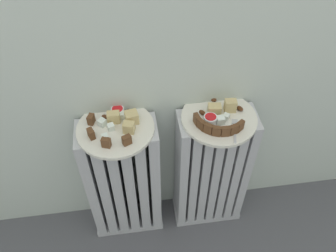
# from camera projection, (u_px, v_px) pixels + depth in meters

# --- Properties ---
(radiator_left) EXTENTS (0.30, 0.14, 0.62)m
(radiator_left) POSITION_uv_depth(u_px,v_px,m) (124.00, 182.00, 1.44)
(radiator_left) COLOR #B2B2B7
(radiator_left) RESTS_ON ground_plane
(radiator_right) EXTENTS (0.30, 0.14, 0.62)m
(radiator_right) POSITION_uv_depth(u_px,v_px,m) (211.00, 172.00, 1.47)
(radiator_right) COLOR #B2B2B7
(radiator_right) RESTS_ON ground_plane
(plate_left) EXTENTS (0.26, 0.26, 0.01)m
(plate_left) POSITION_uv_depth(u_px,v_px,m) (116.00, 129.00, 1.20)
(plate_left) COLOR silver
(plate_left) RESTS_ON radiator_left
(plate_right) EXTENTS (0.26, 0.26, 0.01)m
(plate_right) POSITION_uv_depth(u_px,v_px,m) (219.00, 118.00, 1.24)
(plate_right) COLOR silver
(plate_right) RESTS_ON radiator_right
(dark_cake_slice_left_0) EXTENTS (0.03, 0.03, 0.03)m
(dark_cake_slice_left_0) POSITION_uv_depth(u_px,v_px,m) (91.00, 119.00, 1.20)
(dark_cake_slice_left_0) COLOR #56351E
(dark_cake_slice_left_0) RESTS_ON plate_left
(dark_cake_slice_left_1) EXTENTS (0.03, 0.03, 0.03)m
(dark_cake_slice_left_1) POSITION_uv_depth(u_px,v_px,m) (91.00, 134.00, 1.16)
(dark_cake_slice_left_1) COLOR #56351E
(dark_cake_slice_left_1) RESTS_ON plate_left
(dark_cake_slice_left_2) EXTENTS (0.03, 0.03, 0.03)m
(dark_cake_slice_left_2) POSITION_uv_depth(u_px,v_px,m) (106.00, 143.00, 1.13)
(dark_cake_slice_left_2) COLOR #56351E
(dark_cake_slice_left_2) RESTS_ON plate_left
(dark_cake_slice_left_3) EXTENTS (0.03, 0.03, 0.03)m
(dark_cake_slice_left_3) POSITION_uv_depth(u_px,v_px,m) (127.00, 140.00, 1.14)
(dark_cake_slice_left_3) COLOR #56351E
(dark_cake_slice_left_3) RESTS_ON plate_left
(marble_cake_slice_left_0) EXTENTS (0.04, 0.03, 0.04)m
(marble_cake_slice_left_0) POSITION_uv_depth(u_px,v_px,m) (114.00, 117.00, 1.20)
(marble_cake_slice_left_0) COLOR tan
(marble_cake_slice_left_0) RESTS_ON plate_left
(marble_cake_slice_left_1) EXTENTS (0.05, 0.05, 0.04)m
(marble_cake_slice_left_1) POSITION_uv_depth(u_px,v_px,m) (132.00, 117.00, 1.20)
(marble_cake_slice_left_1) COLOR tan
(marble_cake_slice_left_1) RESTS_ON plate_left
(marble_cake_slice_left_2) EXTENTS (0.04, 0.04, 0.04)m
(marble_cake_slice_left_2) POSITION_uv_depth(u_px,v_px,m) (129.00, 127.00, 1.17)
(marble_cake_slice_left_2) COLOR tan
(marble_cake_slice_left_2) RESTS_ON plate_left
(turkish_delight_left_0) EXTENTS (0.03, 0.03, 0.02)m
(turkish_delight_left_0) POSITION_uv_depth(u_px,v_px,m) (111.00, 127.00, 1.19)
(turkish_delight_left_0) COLOR white
(turkish_delight_left_0) RESTS_ON plate_left
(turkish_delight_left_1) EXTENTS (0.03, 0.03, 0.02)m
(turkish_delight_left_1) POSITION_uv_depth(u_px,v_px,m) (102.00, 123.00, 1.20)
(turkish_delight_left_1) COLOR white
(turkish_delight_left_1) RESTS_ON plate_left
(turkish_delight_left_2) EXTENTS (0.03, 0.03, 0.02)m
(turkish_delight_left_2) POSITION_uv_depth(u_px,v_px,m) (123.00, 115.00, 1.22)
(turkish_delight_left_2) COLOR white
(turkish_delight_left_2) RESTS_ON plate_left
(turkish_delight_left_3) EXTENTS (0.03, 0.03, 0.02)m
(turkish_delight_left_3) POSITION_uv_depth(u_px,v_px,m) (105.00, 137.00, 1.15)
(turkish_delight_left_3) COLOR white
(turkish_delight_left_3) RESTS_ON plate_left
(medjool_date_left_0) EXTENTS (0.02, 0.03, 0.01)m
(medjool_date_left_0) POSITION_uv_depth(u_px,v_px,m) (129.00, 112.00, 1.24)
(medjool_date_left_0) COLOR #4C2814
(medjool_date_left_0) RESTS_ON plate_left
(medjool_date_left_1) EXTENTS (0.03, 0.03, 0.01)m
(medjool_date_left_1) POSITION_uv_depth(u_px,v_px,m) (105.00, 117.00, 1.22)
(medjool_date_left_1) COLOR #4C2814
(medjool_date_left_1) RESTS_ON plate_left
(jam_bowl_left) EXTENTS (0.05, 0.05, 0.02)m
(jam_bowl_left) POSITION_uv_depth(u_px,v_px,m) (118.00, 111.00, 1.23)
(jam_bowl_left) COLOR white
(jam_bowl_left) RESTS_ON plate_left
(dark_cake_slice_right_0) EXTENTS (0.02, 0.03, 0.04)m
(dark_cake_slice_right_0) POSITION_uv_depth(u_px,v_px,m) (197.00, 119.00, 1.20)
(dark_cake_slice_right_0) COLOR #56351E
(dark_cake_slice_right_0) RESTS_ON plate_right
(dark_cake_slice_right_1) EXTENTS (0.03, 0.03, 0.04)m
(dark_cake_slice_right_1) POSITION_uv_depth(u_px,v_px,m) (201.00, 125.00, 1.18)
(dark_cake_slice_right_1) COLOR #56351E
(dark_cake_slice_right_1) RESTS_ON plate_right
(dark_cake_slice_right_2) EXTENTS (0.03, 0.03, 0.04)m
(dark_cake_slice_right_2) POSITION_uv_depth(u_px,v_px,m) (208.00, 129.00, 1.17)
(dark_cake_slice_right_2) COLOR #56351E
(dark_cake_slice_right_2) RESTS_ON plate_right
(dark_cake_slice_right_3) EXTENTS (0.03, 0.02, 0.04)m
(dark_cake_slice_right_3) POSITION_uv_depth(u_px,v_px,m) (217.00, 131.00, 1.16)
(dark_cake_slice_right_3) COLOR #56351E
(dark_cake_slice_right_3) RESTS_ON plate_right
(dark_cake_slice_right_4) EXTENTS (0.03, 0.02, 0.04)m
(dark_cake_slice_right_4) POSITION_uv_depth(u_px,v_px,m) (225.00, 131.00, 1.16)
(dark_cake_slice_right_4) COLOR #56351E
(dark_cake_slice_right_4) RESTS_ON plate_right
(dark_cake_slice_right_5) EXTENTS (0.03, 0.02, 0.04)m
(dark_cake_slice_right_5) POSITION_uv_depth(u_px,v_px,m) (234.00, 130.00, 1.17)
(dark_cake_slice_right_5) COLOR #56351E
(dark_cake_slice_right_5) RESTS_ON plate_right
(dark_cake_slice_right_6) EXTENTS (0.03, 0.03, 0.04)m
(dark_cake_slice_right_6) POSITION_uv_depth(u_px,v_px,m) (240.00, 126.00, 1.18)
(dark_cake_slice_right_6) COLOR #56351E
(dark_cake_slice_right_6) RESTS_ON plate_right
(marble_cake_slice_right_0) EXTENTS (0.05, 0.04, 0.04)m
(marble_cake_slice_right_0) POSITION_uv_depth(u_px,v_px,m) (214.00, 110.00, 1.23)
(marble_cake_slice_right_0) COLOR tan
(marble_cake_slice_right_0) RESTS_ON plate_right
(marble_cake_slice_right_1) EXTENTS (0.04, 0.03, 0.05)m
(marble_cake_slice_right_1) POSITION_uv_depth(u_px,v_px,m) (230.00, 106.00, 1.24)
(marble_cake_slice_right_1) COLOR tan
(marble_cake_slice_right_1) RESTS_ON plate_right
(turkish_delight_right_0) EXTENTS (0.03, 0.03, 0.03)m
(turkish_delight_right_0) POSITION_uv_depth(u_px,v_px,m) (220.00, 120.00, 1.20)
(turkish_delight_right_0) COLOR white
(turkish_delight_right_0) RESTS_ON plate_right
(turkish_delight_right_1) EXTENTS (0.03, 0.03, 0.02)m
(turkish_delight_right_1) POSITION_uv_depth(u_px,v_px,m) (226.00, 117.00, 1.22)
(turkish_delight_right_1) COLOR white
(turkish_delight_right_1) RESTS_ON plate_right
(medjool_date_right_0) EXTENTS (0.03, 0.03, 0.02)m
(medjool_date_right_0) POSITION_uv_depth(u_px,v_px,m) (213.00, 99.00, 1.28)
(medjool_date_right_0) COLOR #4C2814
(medjool_date_right_0) RESTS_ON plate_right
(medjool_date_right_1) EXTENTS (0.03, 0.03, 0.02)m
(medjool_date_right_1) POSITION_uv_depth(u_px,v_px,m) (202.00, 113.00, 1.24)
(medjool_date_right_1) COLOR #4C2814
(medjool_date_right_1) RESTS_ON plate_right
(medjool_date_right_2) EXTENTS (0.03, 0.03, 0.02)m
(medjool_date_right_2) POSITION_uv_depth(u_px,v_px,m) (240.00, 108.00, 1.25)
(medjool_date_right_2) COLOR #4C2814
(medjool_date_right_2) RESTS_ON plate_right
(jam_bowl_right) EXTENTS (0.05, 0.05, 0.03)m
(jam_bowl_right) POSITION_uv_depth(u_px,v_px,m) (210.00, 119.00, 1.21)
(jam_bowl_right) COLOR white
(jam_bowl_right) RESTS_ON plate_right
(fork) EXTENTS (0.04, 0.11, 0.00)m
(fork) POSITION_uv_depth(u_px,v_px,m) (235.00, 129.00, 1.19)
(fork) COLOR #B7B7BC
(fork) RESTS_ON plate_right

